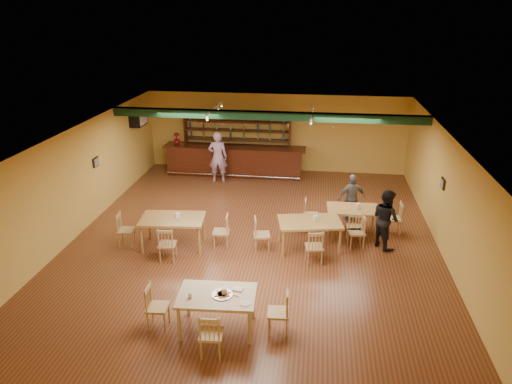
# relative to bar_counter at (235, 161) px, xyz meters

# --- Properties ---
(floor) EXTENTS (12.00, 12.00, 0.00)m
(floor) POSITION_rel_bar_counter_xyz_m (1.49, -5.15, -0.56)
(floor) COLOR #5E2E1B
(floor) RESTS_ON ground
(ceiling_beam) EXTENTS (10.00, 0.30, 0.25)m
(ceiling_beam) POSITION_rel_bar_counter_xyz_m (1.49, -2.35, 2.31)
(ceiling_beam) COLOR #10321B
(ceiling_beam) RESTS_ON ceiling
(track_rail_left) EXTENTS (0.05, 2.50, 0.05)m
(track_rail_left) POSITION_rel_bar_counter_xyz_m (-0.31, -1.75, 2.38)
(track_rail_left) COLOR white
(track_rail_left) RESTS_ON ceiling
(track_rail_right) EXTENTS (0.05, 2.50, 0.05)m
(track_rail_right) POSITION_rel_bar_counter_xyz_m (2.89, -1.75, 2.38)
(track_rail_right) COLOR white
(track_rail_right) RESTS_ON ceiling
(ac_unit) EXTENTS (0.34, 0.70, 0.48)m
(ac_unit) POSITION_rel_bar_counter_xyz_m (-3.31, -0.95, 1.79)
(ac_unit) COLOR white
(ac_unit) RESTS_ON wall_left
(picture_left) EXTENTS (0.04, 0.34, 0.28)m
(picture_left) POSITION_rel_bar_counter_xyz_m (-3.48, -4.15, 1.14)
(picture_left) COLOR black
(picture_left) RESTS_ON wall_left
(picture_right) EXTENTS (0.04, 0.34, 0.28)m
(picture_right) POSITION_rel_bar_counter_xyz_m (6.46, -4.65, 1.14)
(picture_right) COLOR black
(picture_right) RESTS_ON wall_right
(bar_counter) EXTENTS (5.39, 0.85, 1.13)m
(bar_counter) POSITION_rel_bar_counter_xyz_m (0.00, 0.00, 0.00)
(bar_counter) COLOR #38190B
(bar_counter) RESTS_ON ground
(back_bar_hutch) EXTENTS (4.17, 0.40, 2.28)m
(back_bar_hutch) POSITION_rel_bar_counter_xyz_m (-0.00, 0.63, 0.57)
(back_bar_hutch) COLOR #38190B
(back_bar_hutch) RESTS_ON ground
(poinsettia) EXTENTS (0.32, 0.32, 0.45)m
(poinsettia) POSITION_rel_bar_counter_xyz_m (-2.24, 0.00, 0.79)
(poinsettia) COLOR maroon
(poinsettia) RESTS_ON bar_counter
(dining_table_b) EXTENTS (1.48, 0.92, 0.73)m
(dining_table_b) POSITION_rel_bar_counter_xyz_m (4.20, -4.36, -0.20)
(dining_table_b) COLOR #AA7D3C
(dining_table_b) RESTS_ON ground
(dining_table_c) EXTENTS (1.77, 1.16, 0.84)m
(dining_table_c) POSITION_rel_bar_counter_xyz_m (-0.61, -5.92, -0.15)
(dining_table_c) COLOR #AA7D3C
(dining_table_c) RESTS_ON ground
(dining_table_d) EXTENTS (1.79, 1.28, 0.82)m
(dining_table_d) POSITION_rel_bar_counter_xyz_m (3.02, -5.57, -0.16)
(dining_table_d) COLOR #AA7D3C
(dining_table_d) RESTS_ON ground
(near_table) EXTENTS (1.58, 1.07, 0.81)m
(near_table) POSITION_rel_bar_counter_xyz_m (1.30, -9.19, -0.16)
(near_table) COLOR tan
(near_table) RESTS_ON ground
(pizza_tray) EXTENTS (0.40, 0.40, 0.01)m
(pizza_tray) POSITION_rel_bar_counter_xyz_m (1.41, -9.19, 0.26)
(pizza_tray) COLOR silver
(pizza_tray) RESTS_ON near_table
(parmesan_shaker) EXTENTS (0.08, 0.08, 0.11)m
(parmesan_shaker) POSITION_rel_bar_counter_xyz_m (0.82, -9.35, 0.30)
(parmesan_shaker) COLOR #EAE5C6
(parmesan_shaker) RESTS_ON near_table
(napkin_stack) EXTENTS (0.23, 0.19, 0.03)m
(napkin_stack) POSITION_rel_bar_counter_xyz_m (1.68, -8.97, 0.26)
(napkin_stack) COLOR white
(napkin_stack) RESTS_ON near_table
(pizza_server) EXTENTS (0.33, 0.22, 0.00)m
(pizza_server) POSITION_rel_bar_counter_xyz_m (1.58, -9.14, 0.27)
(pizza_server) COLOR silver
(pizza_server) RESTS_ON pizza_tray
(side_plate) EXTENTS (0.23, 0.23, 0.01)m
(side_plate) POSITION_rel_bar_counter_xyz_m (1.90, -9.41, 0.25)
(side_plate) COLOR white
(side_plate) RESTS_ON near_table
(patron_bar) EXTENTS (0.73, 0.52, 1.90)m
(patron_bar) POSITION_rel_bar_counter_xyz_m (-0.47, -0.83, 0.39)
(patron_bar) COLOR #9850AD
(patron_bar) RESTS_ON ground
(patron_right_a) EXTENTS (0.96, 1.01, 1.64)m
(patron_right_a) POSITION_rel_bar_counter_xyz_m (5.00, -5.16, 0.26)
(patron_right_a) COLOR black
(patron_right_a) RESTS_ON ground
(patron_right_b) EXTENTS (0.92, 0.61, 1.46)m
(patron_right_b) POSITION_rel_bar_counter_xyz_m (4.22, -3.57, 0.16)
(patron_right_b) COLOR slate
(patron_right_b) RESTS_ON ground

